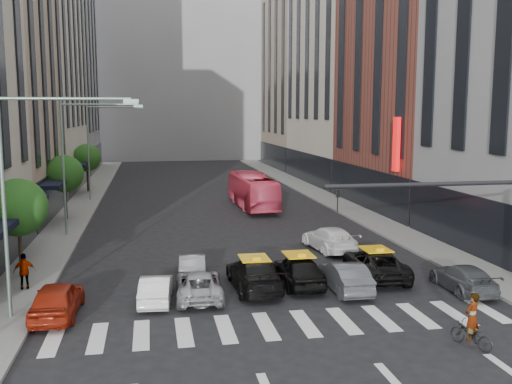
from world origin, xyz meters
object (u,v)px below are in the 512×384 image
car_white_front (156,289)px  streetlamp_near (28,174)px  streetlamp_mid (78,149)px  car_red (57,299)px  streetlamp_far (98,139)px  taxi_left (254,274)px  pedestrian_far (24,271)px  taxi_center (298,270)px  motorcycle (471,335)px  bus (252,191)px

car_white_front → streetlamp_near: bearing=18.5°
streetlamp_mid → car_red: size_ratio=2.07×
streetlamp_far → taxi_left: size_ratio=1.75×
streetlamp_near → pedestrian_far: streetlamp_near is taller
taxi_center → taxi_left: bearing=2.8°
streetlamp_far → car_red: size_ratio=2.07×
streetlamp_mid → car_white_front: bearing=-71.9°
streetlamp_near → car_red: (0.84, 0.10, -5.16)m
motorcycle → streetlamp_near: bearing=-44.7°
pedestrian_far → streetlamp_far: bearing=-104.6°
car_white_front → taxi_left: size_ratio=0.72×
streetlamp_near → car_white_front: streetlamp_near is taller
streetlamp_mid → taxi_left: (9.44, -13.75, -5.16)m
car_red → car_white_front: size_ratio=1.17×
bus → pedestrian_far: size_ratio=6.33×
streetlamp_mid → pedestrian_far: bearing=-95.3°
bus → streetlamp_near: bearing=60.2°
pedestrian_far → car_white_front: bearing=144.6°
streetlamp_near → streetlamp_far: size_ratio=1.00×
car_red → bus: (12.70, 25.34, 0.76)m
streetlamp_near → taxi_center: bearing=11.6°
taxi_left → streetlamp_mid: bearing=-57.0°
motorcycle → pedestrian_far: 19.50m
streetlamp_far → motorcycle: streetlamp_far is taller
car_red → pedestrian_far: (-1.98, 3.63, 0.26)m
motorcycle → car_white_front: bearing=-57.0°
streetlamp_near → taxi_left: size_ratio=1.75×
car_white_front → streetlamp_far: bearing=-76.2°
streetlamp_near → car_red: bearing=7.0°
streetlamp_near → pedestrian_far: size_ratio=5.29×
car_red → motorcycle: (15.00, -5.94, -0.29)m
car_white_front → pedestrian_far: pedestrian_far is taller
bus → car_red: bearing=61.6°
motorcycle → streetlamp_far: bearing=-91.8°
car_red → taxi_left: bearing=-163.9°
streetlamp_near → motorcycle: (15.84, -5.83, -5.45)m
streetlamp_mid → pedestrian_far: (-1.14, -12.27, -4.90)m
car_red → pedestrian_far: pedestrian_far is taller
streetlamp_mid → streetlamp_far: size_ratio=1.00×
taxi_center → pedestrian_far: pedestrian_far is taller
streetlamp_mid → pedestrian_far: 13.26m
car_white_front → motorcycle: 13.04m
taxi_left → bus: size_ratio=0.48×
taxi_left → motorcycle: 10.31m
streetlamp_near → streetlamp_far: (0.00, 32.00, 0.00)m
streetlamp_far → taxi_center: (11.64, -29.62, -5.14)m
taxi_center → motorcycle: (4.20, -8.22, -0.31)m
taxi_left → taxi_center: (2.20, 0.14, 0.02)m
car_red → motorcycle: size_ratio=2.53×
bus → motorcycle: bus is taller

